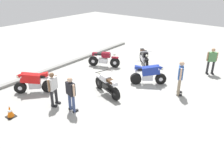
# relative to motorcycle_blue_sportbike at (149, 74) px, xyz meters

# --- Properties ---
(ground_plane) EXTENTS (40.00, 40.00, 0.00)m
(ground_plane) POSITION_rel_motorcycle_blue_sportbike_xyz_m (-1.34, 1.18, -0.59)
(ground_plane) COLOR #9E9E99
(curb_edge) EXTENTS (14.00, 0.30, 0.15)m
(curb_edge) POSITION_rel_motorcycle_blue_sportbike_xyz_m (-1.34, 5.78, -0.52)
(curb_edge) COLOR gray
(curb_edge) RESTS_ON ground
(motorcycle_blue_sportbike) EXTENTS (1.35, 1.66, 1.14)m
(motorcycle_blue_sportbike) POSITION_rel_motorcycle_blue_sportbike_xyz_m (0.00, 0.00, 0.00)
(motorcycle_blue_sportbike) COLOR black
(motorcycle_blue_sportbike) RESTS_ON ground
(motorcycle_silver_cruiser) EXTENTS (0.91, 2.03, 1.09)m
(motorcycle_silver_cruiser) POSITION_rel_motorcycle_blue_sportbike_xyz_m (-2.30, 1.01, -0.07)
(motorcycle_silver_cruiser) COLOR black
(motorcycle_silver_cruiser) RESTS_ON ground
(motorcycle_maroon_cruiser) EXTENTS (1.06, 1.92, 1.09)m
(motorcycle_maroon_cruiser) POSITION_rel_motorcycle_blue_sportbike_xyz_m (0.45, 3.59, -0.07)
(motorcycle_maroon_cruiser) COLOR black
(motorcycle_maroon_cruiser) RESTS_ON ground
(motorcycle_red_sportbike) EXTENTS (1.53, 1.50, 1.14)m
(motorcycle_red_sportbike) POSITION_rel_motorcycle_blue_sportbike_xyz_m (-4.47, 4.01, 0.00)
(motorcycle_red_sportbike) COLOR black
(motorcycle_red_sportbike) RESTS_ON ground
(motorcycle_black_cruiser) EXTENTS (1.59, 1.54, 1.09)m
(motorcycle_black_cruiser) POSITION_rel_motorcycle_blue_sportbike_xyz_m (2.35, 1.72, -0.07)
(motorcycle_black_cruiser) COLOR black
(motorcycle_black_cruiser) RESTS_ON ground
(person_in_white_shirt) EXTENTS (0.63, 0.41, 1.60)m
(person_in_white_shirt) POSITION_rel_motorcycle_blue_sportbike_xyz_m (-4.59, 2.22, 0.30)
(person_in_white_shirt) COLOR #262628
(person_in_white_shirt) RESTS_ON ground
(person_in_black_shirt) EXTENTS (0.37, 0.63, 1.61)m
(person_in_black_shirt) POSITION_rel_motorcycle_blue_sportbike_xyz_m (-4.43, 1.22, 0.31)
(person_in_black_shirt) COLOR #384772
(person_in_black_shirt) RESTS_ON ground
(person_in_green_shirt) EXTENTS (0.49, 0.56, 1.60)m
(person_in_green_shirt) POSITION_rel_motorcycle_blue_sportbike_xyz_m (3.56, -2.17, 0.31)
(person_in_green_shirt) COLOR #262628
(person_in_green_shirt) RESTS_ON ground
(person_in_blue_shirt) EXTENTS (0.65, 0.46, 1.75)m
(person_in_blue_shirt) POSITION_rel_motorcycle_blue_sportbike_xyz_m (-0.08, -1.77, 0.41)
(person_in_blue_shirt) COLOR gray
(person_in_blue_shirt) RESTS_ON ground
(traffic_cone) EXTENTS (0.36, 0.36, 0.53)m
(traffic_cone) POSITION_rel_motorcycle_blue_sportbike_xyz_m (-6.37, 2.87, -0.33)
(traffic_cone) COLOR black
(traffic_cone) RESTS_ON ground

